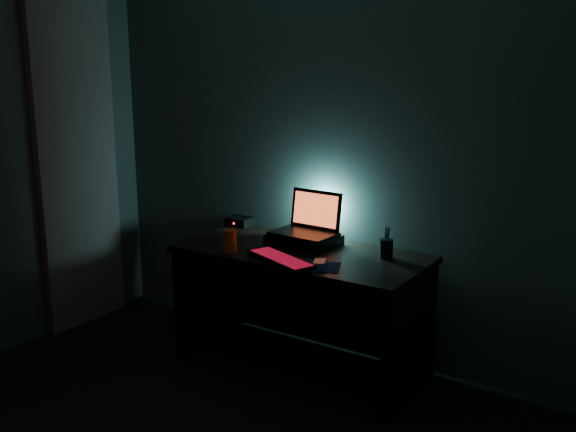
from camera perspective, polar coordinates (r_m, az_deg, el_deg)
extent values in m
cube|color=#46514C|center=(4.03, 4.02, 5.03)|extent=(3.50, 0.00, 2.50)
cube|color=black|center=(3.82, 1.12, -3.38)|extent=(1.50, 0.70, 0.04)
cube|color=black|center=(4.34, -6.94, -6.65)|extent=(0.06, 0.64, 0.71)
cube|color=black|center=(3.65, 10.77, -10.71)|extent=(0.06, 0.64, 0.71)
cube|color=black|center=(4.21, 3.49, -7.19)|extent=(1.38, 0.02, 0.65)
cube|color=#AE998B|center=(4.71, -18.22, 4.35)|extent=(0.06, 0.65, 2.30)
cube|color=black|center=(3.94, 1.42, -2.12)|extent=(0.42, 0.33, 0.06)
cube|color=black|center=(3.93, 1.42, -1.57)|extent=(0.40, 0.28, 0.02)
cube|color=black|center=(4.00, 2.50, 0.60)|extent=(0.36, 0.07, 0.24)
cube|color=#FF4A1A|center=(4.00, 2.44, 0.58)|extent=(0.32, 0.05, 0.20)
cube|color=black|center=(3.59, -0.64, -3.93)|extent=(0.49, 0.31, 0.03)
cube|color=red|center=(3.58, -0.64, -3.71)|extent=(0.46, 0.29, 0.00)
cube|color=#0B1C50|center=(3.51, 2.82, -4.52)|extent=(0.28, 0.27, 0.00)
cube|color=gray|center=(3.51, 2.83, -4.24)|extent=(0.10, 0.12, 0.03)
cylinder|color=black|center=(3.70, 8.72, -2.88)|extent=(0.08, 0.08, 0.11)
cylinder|color=#E35C0B|center=(3.79, -5.18, -2.22)|extent=(0.08, 0.08, 0.13)
cube|color=black|center=(4.42, -4.31, -0.48)|extent=(0.17, 0.14, 0.06)
sphere|color=#FF0C07|center=(4.37, -4.85, -0.65)|extent=(0.01, 0.01, 0.01)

